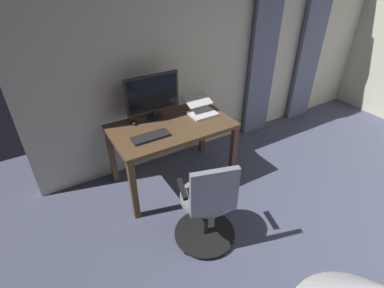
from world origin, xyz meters
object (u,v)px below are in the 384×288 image
office_chair (208,207)px  computer_mouse (134,122)px  desk (172,133)px  computer_monitor (153,95)px  computer_keyboard (151,137)px  laptop (200,108)px

office_chair → computer_mouse: 1.21m
desk → computer_monitor: bearing=-71.5°
computer_keyboard → computer_mouse: (0.04, -0.34, 0.01)m
office_chair → computer_keyboard: bearing=115.7°
office_chair → computer_monitor: computer_monitor is taller
computer_keyboard → laptop: 0.72m
computer_monitor → computer_keyboard: 0.49m
laptop → computer_mouse: laptop is taller
office_chair → computer_monitor: (-0.07, -1.18, 0.55)m
laptop → desk: bearing=10.5°
computer_mouse → computer_monitor: bearing=-173.6°
laptop → computer_keyboard: bearing=15.7°
computer_mouse → laptop: bearing=168.9°
desk → laptop: size_ratio=3.59×
computer_monitor → computer_mouse: (0.25, 0.03, -0.24)m
computer_keyboard → laptop: size_ratio=1.06×
computer_keyboard → desk: bearing=-157.2°
computer_monitor → laptop: size_ratio=1.68×
desk → computer_monitor: (0.08, -0.25, 0.36)m
office_chair → computer_keyboard: (0.13, -0.81, 0.31)m
desk → office_chair: 0.97m
computer_monitor → computer_mouse: computer_monitor is taller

